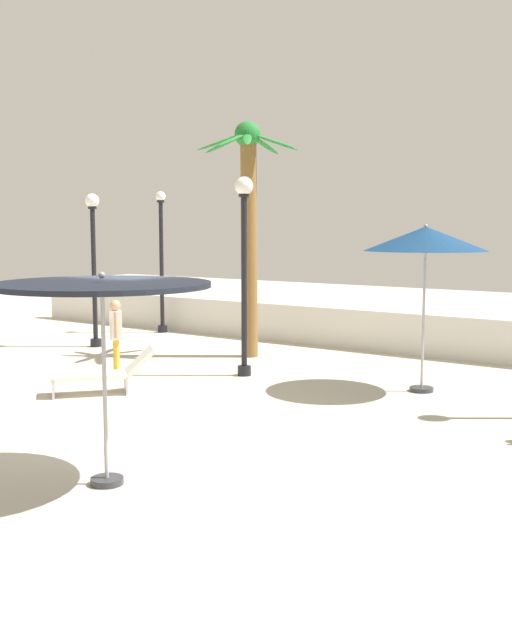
{
  "coord_description": "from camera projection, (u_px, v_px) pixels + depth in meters",
  "views": [
    {
      "loc": [
        7.68,
        -7.63,
        3.03
      ],
      "look_at": [
        0.0,
        3.15,
        1.4
      ],
      "focal_mm": 41.89,
      "sensor_mm": 36.0,
      "label": 1
    }
  ],
  "objects": [
    {
      "name": "patio_umbrella_1",
      "position": [
        102.0,
        293.0,
        8.61
      ],
      "size": [
        2.52,
        2.52,
        2.53
      ],
      "color": "#333338",
      "rests_on": "ground_plane"
    },
    {
      "name": "palm_tree_0",
      "position": [
        249.0,
        213.0,
        17.36
      ],
      "size": [
        2.36,
        2.37,
        5.48
      ],
      "color": "brown",
      "rests_on": "ground_plane"
    },
    {
      "name": "lamp_post_0",
      "position": [
        94.0,
        255.0,
        18.94
      ],
      "size": [
        0.36,
        0.36,
        3.9
      ],
      "color": "black",
      "rests_on": "ground_plane"
    },
    {
      "name": "ground_plane",
      "position": [
        132.0,
        436.0,
        10.96
      ],
      "size": [
        56.0,
        56.0,
        0.0
      ],
      "primitive_type": "plane",
      "color": "beige"
    },
    {
      "name": "boundary_wall",
      "position": [
        395.0,
        333.0,
        18.18
      ],
      "size": [
        25.2,
        0.3,
        1.01
      ],
      "primitive_type": "cube",
      "color": "silver",
      "rests_on": "ground_plane"
    },
    {
      "name": "lounge_chair_0",
      "position": [
        104.0,
        373.0,
        13.69
      ],
      "size": [
        1.63,
        1.8,
        0.84
      ],
      "color": "#B7B7BC",
      "rests_on": "ground_plane"
    },
    {
      "name": "lamp_post_3",
      "position": [
        161.0,
        258.0,
        21.61
      ],
      "size": [
        0.29,
        0.29,
        4.08
      ],
      "color": "black",
      "rests_on": "ground_plane"
    },
    {
      "name": "lamp_post_1",
      "position": [
        244.0,
        253.0,
        15.15
      ],
      "size": [
        0.38,
        0.38,
        4.06
      ],
      "color": "black",
      "rests_on": "ground_plane"
    },
    {
      "name": "patio_umbrella_3",
      "position": [
        426.0,
        240.0,
        13.61
      ],
      "size": [
        2.26,
        2.26,
        3.11
      ],
      "color": "#333338",
      "rests_on": "ground_plane"
    },
    {
      "name": "guest_0",
      "position": [
        116.0,
        331.0,
        15.05
      ],
      "size": [
        0.44,
        0.42,
        1.6
      ],
      "color": "gold",
      "rests_on": "ground_plane"
    }
  ]
}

